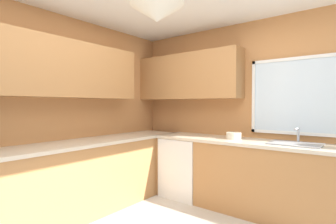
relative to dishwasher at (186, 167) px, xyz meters
name	(u,v)px	position (x,y,z in m)	size (l,w,h in m)	color
room_shell	(138,66)	(0.02, -1.04, 1.38)	(3.64, 3.99, 2.58)	#C6844C
counter_run_left	(63,182)	(-0.66, -1.60, 0.02)	(0.65, 3.60, 0.91)	#AD7542
counter_run_back	(252,176)	(1.00, 0.03, 0.02)	(2.73, 0.65, 0.91)	#AD7542
dishwasher	(186,167)	(0.00, 0.00, 0.00)	(0.60, 0.60, 0.86)	white
sink_assembly	(295,143)	(1.49, 0.04, 0.49)	(0.55, 0.40, 0.19)	#9EA0A5
bowl	(234,136)	(0.75, 0.03, 0.52)	(0.20, 0.20, 0.09)	beige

